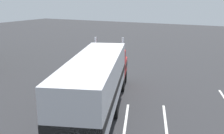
% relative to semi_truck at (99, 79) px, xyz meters
% --- Properties ---
extents(ground_plane, '(120.00, 120.00, 0.00)m').
position_rel_semi_truck_xyz_m(ground_plane, '(4.98, 1.76, -2.52)').
color(ground_plane, '#2D2D30').
extents(lane_stripe_near, '(4.18, 1.69, 0.01)m').
position_rel_semi_truck_xyz_m(lane_stripe_near, '(0.48, -1.74, -2.52)').
color(lane_stripe_near, silver).
rests_on(lane_stripe_near, ground_plane).
extents(lane_stripe_mid, '(4.22, 1.57, 0.01)m').
position_rel_semi_truck_xyz_m(lane_stripe_mid, '(1.45, -4.03, -2.52)').
color(lane_stripe_mid, silver).
rests_on(lane_stripe_mid, ground_plane).
extents(semi_truck, '(14.15, 7.18, 4.50)m').
position_rel_semi_truck_xyz_m(semi_truck, '(0.00, 0.00, 0.00)').
color(semi_truck, '#B21919').
rests_on(semi_truck, ground_plane).
extents(person_bystander, '(0.44, 0.47, 1.63)m').
position_rel_semi_truck_xyz_m(person_bystander, '(-0.10, 3.14, -1.63)').
color(person_bystander, '#2D3347').
rests_on(person_bystander, ground_plane).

